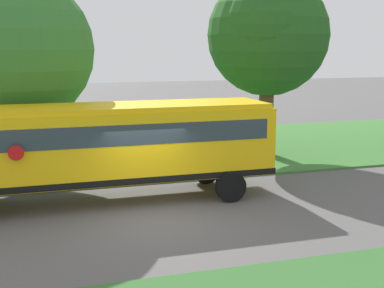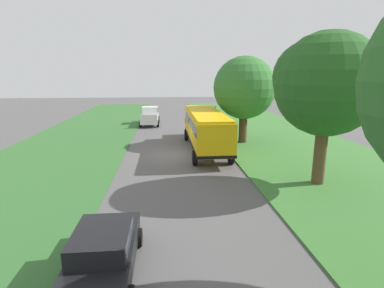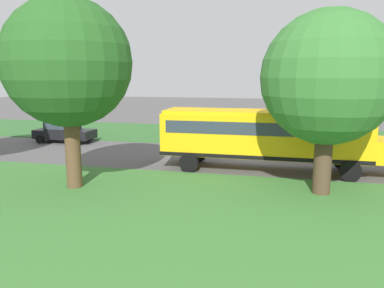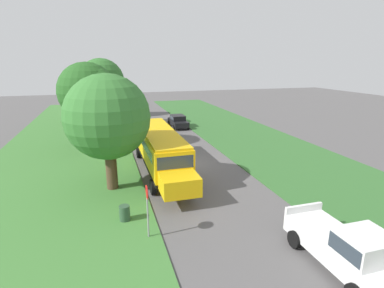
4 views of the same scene
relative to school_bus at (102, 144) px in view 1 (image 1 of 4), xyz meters
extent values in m
plane|color=#565454|center=(2.33, 1.15, -1.92)|extent=(120.00, 120.00, 0.00)
cube|color=#3D7533|center=(-7.67, 1.15, -1.88)|extent=(12.00, 80.00, 0.08)
cube|color=yellow|center=(0.00, 0.29, -0.02)|extent=(2.50, 10.50, 2.20)
cube|color=yellow|center=(0.00, 0.29, 1.16)|extent=(2.35, 10.29, 0.16)
cube|color=black|center=(0.00, 0.29, -1.00)|extent=(2.54, 10.54, 0.20)
cube|color=#2D3842|center=(0.00, 0.59, 0.44)|extent=(2.53, 9.24, 0.64)
cylinder|color=red|center=(1.43, -2.60, 0.13)|extent=(0.03, 0.44, 0.44)
cylinder|color=black|center=(1.25, 3.96, -1.42)|extent=(0.30, 1.00, 1.00)
cylinder|color=black|center=(-1.25, 3.96, -1.42)|extent=(0.30, 1.00, 1.00)
cylinder|color=#4C3826|center=(-3.70, -2.35, -0.49)|extent=(0.73, 0.73, 2.86)
sphere|color=#33702D|center=(-3.70, -2.35, 2.96)|extent=(5.38, 5.38, 5.38)
sphere|color=#33702D|center=(-3.17, -2.50, 2.87)|extent=(3.95, 3.95, 3.95)
cylinder|color=brown|center=(-5.22, 8.24, -0.19)|extent=(0.67, 0.67, 3.46)
sphere|color=#23561E|center=(-5.22, 8.24, 3.57)|extent=(5.43, 5.43, 5.43)
sphere|color=#23561E|center=(-4.45, 7.73, 3.95)|extent=(3.78, 3.78, 3.78)
camera|label=1|loc=(16.94, -2.29, 3.08)|focal=50.00mm
camera|label=2|loc=(3.22, 23.37, 4.06)|focal=28.00mm
camera|label=3|loc=(-19.68, -0.49, 3.06)|focal=35.00mm
camera|label=4|loc=(-3.89, -21.53, 6.33)|focal=28.00mm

